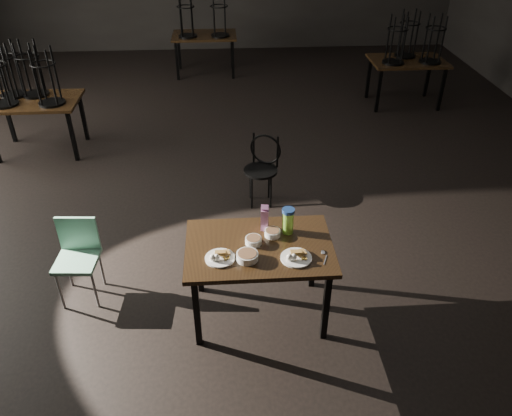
{
  "coord_description": "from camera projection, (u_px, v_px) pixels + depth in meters",
  "views": [
    {
      "loc": [
        -0.02,
        -5.31,
        3.25
      ],
      "look_at": [
        0.22,
        -1.74,
        0.85
      ],
      "focal_mm": 35.0,
      "sensor_mm": 36.0,
      "label": 1
    }
  ],
  "objects": [
    {
      "name": "bowl_far",
      "position": [
        272.0,
        233.0,
        4.14
      ],
      "size": [
        0.13,
        0.13,
        0.05
      ],
      "color": "white",
      "rests_on": "main_table"
    },
    {
      "name": "water_bottle",
      "position": [
        288.0,
        221.0,
        4.13
      ],
      "size": [
        0.12,
        0.12,
        0.23
      ],
      "color": "#96E844",
      "rests_on": "main_table"
    },
    {
      "name": "bg_table_left",
      "position": [
        29.0,
        96.0,
        6.62
      ],
      "size": [
        1.2,
        0.8,
        1.48
      ],
      "color": "black",
      "rests_on": "ground"
    },
    {
      "name": "bg_table_right",
      "position": [
        409.0,
        58.0,
        8.06
      ],
      "size": [
        1.2,
        0.8,
        1.48
      ],
      "color": "black",
      "rests_on": "ground"
    },
    {
      "name": "plate_right",
      "position": [
        296.0,
        257.0,
        3.89
      ],
      "size": [
        0.25,
        0.25,
        0.08
      ],
      "color": "white",
      "rests_on": "main_table"
    },
    {
      "name": "main_table",
      "position": [
        259.0,
        253.0,
        4.08
      ],
      "size": [
        1.2,
        0.8,
        0.75
      ],
      "color": "black",
      "rests_on": "ground"
    },
    {
      "name": "bowl_big",
      "position": [
        247.0,
        256.0,
        3.88
      ],
      "size": [
        0.17,
        0.17,
        0.06
      ],
      "color": "white",
      "rests_on": "main_table"
    },
    {
      "name": "bentwood_chair",
      "position": [
        262.0,
        164.0,
        5.72
      ],
      "size": [
        0.44,
        0.43,
        0.82
      ],
      "rotation": [
        0.0,
        0.0,
        -0.42
      ],
      "color": "black",
      "rests_on": "ground"
    },
    {
      "name": "bowl_near",
      "position": [
        253.0,
        240.0,
        4.05
      ],
      "size": [
        0.14,
        0.14,
        0.05
      ],
      "color": "white",
      "rests_on": "main_table"
    },
    {
      "name": "juice_carton",
      "position": [
        265.0,
        218.0,
        4.16
      ],
      "size": [
        0.07,
        0.07,
        0.25
      ],
      "color": "#931A7D",
      "rests_on": "main_table"
    },
    {
      "name": "spoon",
      "position": [
        323.0,
        253.0,
        3.95
      ],
      "size": [
        0.05,
        0.18,
        0.01
      ],
      "color": "silver",
      "rests_on": "main_table"
    },
    {
      "name": "bg_table_far",
      "position": [
        204.0,
        35.0,
        9.34
      ],
      "size": [
        1.2,
        0.8,
        1.48
      ],
      "color": "black",
      "rests_on": "ground"
    },
    {
      "name": "plate_left",
      "position": [
        220.0,
        257.0,
        3.89
      ],
      "size": [
        0.24,
        0.24,
        0.08
      ],
      "color": "white",
      "rests_on": "main_table"
    },
    {
      "name": "school_chair",
      "position": [
        78.0,
        252.0,
        4.42
      ],
      "size": [
        0.38,
        0.38,
        0.77
      ],
      "rotation": [
        0.0,
        0.0,
        -0.07
      ],
      "color": "#70AF91",
      "rests_on": "ground"
    }
  ]
}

